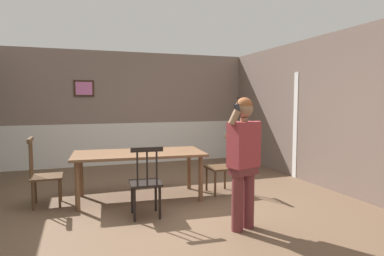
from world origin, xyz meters
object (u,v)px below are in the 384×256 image
at_px(chair_at_table_head, 222,166).
at_px(person_figure, 244,156).
at_px(dining_table, 139,157).
at_px(chair_by_doorway, 146,182).
at_px(chair_near_window, 44,174).

bearing_deg(chair_at_table_head, person_figure, 162.92).
bearing_deg(dining_table, chair_by_doorway, -94.41).
height_order(chair_near_window, chair_at_table_head, chair_near_window).
bearing_deg(chair_near_window, dining_table, 85.37).
relative_size(dining_table, person_figure, 1.30).
bearing_deg(person_figure, chair_by_doorway, -55.53).
bearing_deg(chair_near_window, chair_at_table_head, 85.39).
relative_size(chair_by_doorway, chair_at_table_head, 1.01).
distance_m(dining_table, chair_at_table_head, 1.40).
relative_size(chair_near_window, chair_by_doorway, 1.06).
height_order(chair_by_doorway, chair_at_table_head, chair_by_doorway).
xyz_separation_m(chair_by_doorway, chair_at_table_head, (1.45, 0.75, -0.01)).
bearing_deg(chair_near_window, chair_by_doorway, 53.77).
bearing_deg(dining_table, person_figure, -59.47).
distance_m(chair_by_doorway, chair_at_table_head, 1.63).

